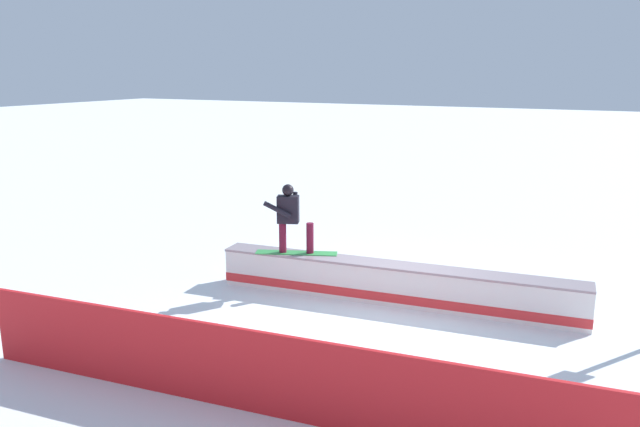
{
  "coord_description": "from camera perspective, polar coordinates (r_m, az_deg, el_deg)",
  "views": [
    {
      "loc": [
        -3.59,
        10.2,
        4.17
      ],
      "look_at": [
        0.96,
        1.09,
        1.8
      ],
      "focal_mm": 35.0,
      "sensor_mm": 36.0,
      "label": 1
    }
  ],
  "objects": [
    {
      "name": "safety_fence",
      "position": [
        7.83,
        -4.24,
        -14.55
      ],
      "size": [
        8.76,
        0.9,
        1.09
      ],
      "primitive_type": "cube",
      "rotation": [
        0.0,
        0.0,
        0.1
      ],
      "color": "red",
      "rests_on": "ground_plane"
    },
    {
      "name": "snowboarder",
      "position": [
        11.76,
        -2.73,
        -0.29
      ],
      "size": [
        1.55,
        0.83,
        1.34
      ],
      "color": "green",
      "rests_on": "grind_box"
    },
    {
      "name": "grind_box",
      "position": [
        11.47,
        6.77,
        -6.55
      ],
      "size": [
        6.7,
        1.16,
        0.74
      ],
      "color": "white",
      "rests_on": "ground_plane"
    },
    {
      "name": "ground_plane",
      "position": [
        11.59,
        6.73,
        -8.1
      ],
      "size": [
        120.0,
        120.0,
        0.0
      ],
      "primitive_type": "plane",
      "color": "white"
    }
  ]
}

